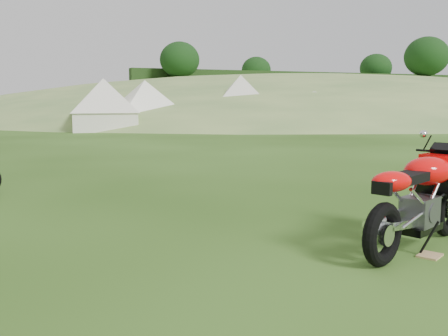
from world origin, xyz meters
name	(u,v)px	position (x,y,z in m)	size (l,w,h in m)	color
ground	(269,234)	(0.00, 0.00, 0.00)	(120.00, 120.00, 0.00)	#1F3E0D
hillside	(306,115)	(24.00, 40.00, 0.00)	(80.00, 64.00, 8.00)	#577E40
hedgerow	(306,115)	(24.00, 40.00, 0.00)	(36.00, 1.20, 8.60)	#1A3311
sport_motorcycle	(420,192)	(1.16, -1.05, 0.59)	(1.97, 0.49, 1.18)	#F20808
plywood_board	(430,255)	(1.10, -1.29, 0.01)	(0.24, 0.19, 0.02)	tan
tent_left	(104,104)	(0.93, 20.04, 1.29)	(2.97, 2.97, 2.58)	silver
tent_mid	(145,104)	(3.28, 21.54, 1.29)	(2.97, 2.97, 2.57)	white
tent_right	(241,102)	(8.72, 21.32, 1.39)	(3.22, 3.22, 2.79)	silver
caravan	(283,109)	(11.21, 20.88, 0.97)	(4.15, 1.85, 1.94)	silver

